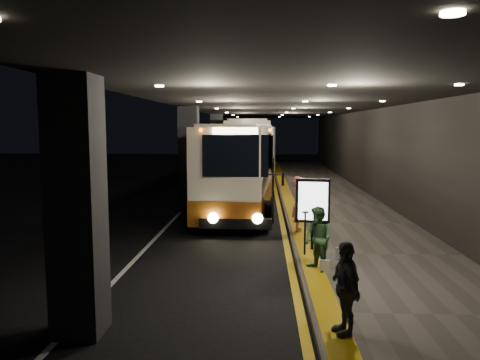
{
  "coord_description": "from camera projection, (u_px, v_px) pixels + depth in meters",
  "views": [
    {
      "loc": [
        1.62,
        -15.61,
        3.55
      ],
      "look_at": [
        0.83,
        0.6,
        1.7
      ],
      "focal_mm": 35.0,
      "sensor_mm": 36.0,
      "label": 1
    }
  ],
  "objects": [
    {
      "name": "coach_second",
      "position": [
        251.0,
        152.0,
        31.63
      ],
      "size": [
        2.72,
        12.39,
        3.89
      ],
      "rotation": [
        0.0,
        0.0,
        -0.01
      ],
      "color": "#EDE0C6",
      "rests_on": "ground"
    },
    {
      "name": "canopy",
      "position": [
        283.0,
        102.0,
        20.29
      ],
      "size": [
        9.0,
        50.0,
        0.4
      ],
      "primitive_type": "cube",
      "color": "black",
      "rests_on": "support_columns"
    },
    {
      "name": "passenger_waiting_green",
      "position": [
        318.0,
        239.0,
        11.02
      ],
      "size": [
        0.79,
        0.88,
        1.53
      ],
      "primitive_type": "imported",
      "rotation": [
        0.0,
        0.0,
        -1.0
      ],
      "color": "#37643A",
      "rests_on": "sidewalk"
    },
    {
      "name": "info_sign",
      "position": [
        313.0,
        202.0,
        12.83
      ],
      "size": [
        0.94,
        0.23,
        1.99
      ],
      "rotation": [
        0.0,
        0.0,
        -0.13
      ],
      "color": "black",
      "rests_on": "sidewalk"
    },
    {
      "name": "ground",
      "position": [
        215.0,
        231.0,
        15.97
      ],
      "size": [
        90.0,
        90.0,
        0.0
      ],
      "primitive_type": "plane",
      "color": "black"
    },
    {
      "name": "bag_polka",
      "position": [
        340.0,
        253.0,
        12.03
      ],
      "size": [
        0.27,
        0.14,
        0.31
      ],
      "primitive_type": "cube",
      "rotation": [
        0.0,
        0.0,
        0.14
      ],
      "color": "black",
      "rests_on": "sidewalk"
    },
    {
      "name": "support_columns",
      "position": [
        189.0,
        159.0,
        19.76
      ],
      "size": [
        0.8,
        24.8,
        4.4
      ],
      "color": "black",
      "rests_on": "ground"
    },
    {
      "name": "kerb_stripe_yellow",
      "position": [
        279.0,
        207.0,
        20.82
      ],
      "size": [
        0.18,
        50.0,
        0.01
      ],
      "primitive_type": "cube",
      "color": "gold",
      "rests_on": "ground"
    },
    {
      "name": "terminal_wall",
      "position": [
        387.0,
        140.0,
        20.25
      ],
      "size": [
        0.1,
        50.0,
        6.0
      ],
      "primitive_type": "cube",
      "color": "black",
      "rests_on": "ground"
    },
    {
      "name": "sidewalk",
      "position": [
        333.0,
        206.0,
        20.69
      ],
      "size": [
        4.5,
        50.0,
        0.15
      ],
      "primitive_type": "cube",
      "color": "#514C44",
      "rests_on": "ground"
    },
    {
      "name": "passenger_boarding",
      "position": [
        299.0,
        204.0,
        15.21
      ],
      "size": [
        0.48,
        0.69,
        1.81
      ],
      "primitive_type": "imported",
      "rotation": [
        0.0,
        0.0,
        1.51
      ],
      "color": "#D86568",
      "rests_on": "sidewalk"
    },
    {
      "name": "lane_line_white",
      "position": [
        186.0,
        206.0,
        21.02
      ],
      "size": [
        0.12,
        50.0,
        0.01
      ],
      "primitive_type": "cube",
      "color": "silver",
      "rests_on": "ground"
    },
    {
      "name": "stanchion_post",
      "position": [
        305.0,
        234.0,
        12.42
      ],
      "size": [
        0.05,
        0.05,
        1.16
      ],
      "primitive_type": "cylinder",
      "color": "black",
      "rests_on": "sidewalk"
    },
    {
      "name": "passenger_waiting_grey",
      "position": [
        345.0,
        288.0,
        7.64
      ],
      "size": [
        0.68,
        1.01,
        1.57
      ],
      "primitive_type": "imported",
      "rotation": [
        0.0,
        0.0,
        -1.32
      ],
      "color": "#434448",
      "rests_on": "sidewalk"
    },
    {
      "name": "coach_main",
      "position": [
        243.0,
        170.0,
        20.11
      ],
      "size": [
        3.08,
        11.47,
        3.54
      ],
      "rotation": [
        0.0,
        0.0,
        -0.07
      ],
      "color": "#EDE0C6",
      "rests_on": "ground"
    },
    {
      "name": "tactile_strip",
      "position": [
        290.0,
        204.0,
        20.77
      ],
      "size": [
        0.5,
        50.0,
        0.01
      ],
      "primitive_type": "cube",
      "color": "gold",
      "rests_on": "sidewalk"
    },
    {
      "name": "bag_plain",
      "position": [
        325.0,
        266.0,
        10.98
      ],
      "size": [
        0.26,
        0.2,
        0.29
      ],
      "primitive_type": "cube",
      "rotation": [
        0.0,
        0.0,
        -0.33
      ],
      "color": "beige",
      "rests_on": "sidewalk"
    }
  ]
}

